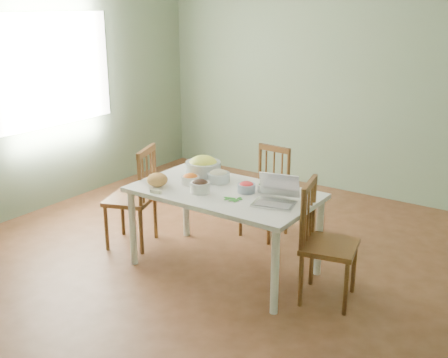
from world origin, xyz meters
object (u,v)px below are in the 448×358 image
Objects in this scene: dining_table at (224,230)px; chair_left at (130,197)px; chair_far at (264,193)px; chair_right at (330,243)px; bowl_squash at (203,167)px; laptop at (274,192)px; bread_boule at (157,180)px.

chair_left reaches higher than dining_table.
dining_table is 0.82m from chair_far.
dining_table is 1.02m from chair_left.
chair_far is 1.29m from chair_right.
chair_far is at bearing 40.58° from chair_right.
chair_far is at bearing 64.97° from bowl_squash.
laptop reaches higher than chair_far.
bread_boule reaches higher than dining_table.
dining_table is at bearing -80.54° from chair_far.
bread_boule is at bearing -109.57° from bowl_squash.
chair_far is 1.12m from laptop.
dining_table is at bearing -29.66° from bowl_squash.
chair_far is 4.95× the size of bread_boule.
dining_table is 1.60× the size of chair_left.
chair_far is at bearing 67.22° from bread_boule.
dining_table is 4.80× the size of laptop.
bread_boule is (-0.44, -1.04, 0.34)m from chair_far.
chair_right is at bearing -7.36° from bowl_squash.
bowl_squash reaches higher than dining_table.
chair_left reaches higher than chair_far.
dining_table is 0.62m from bowl_squash.
laptop is at bearing -52.40° from chair_far.
chair_left reaches higher than laptop.
dining_table is 0.95m from chair_right.
laptop is at bearing -16.88° from bowl_squash.
chair_left is 5.41× the size of bread_boule.
chair_right is 5.32× the size of bread_boule.
chair_right is 3.01× the size of bowl_squash.
chair_left is at bearing -155.44° from bowl_squash.
dining_table is at bearing 23.43° from bread_boule.
dining_table is at bearing 160.44° from laptop.
laptop is at bearing -6.17° from dining_table.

